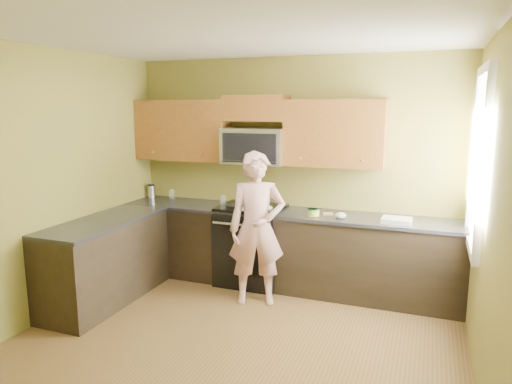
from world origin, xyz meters
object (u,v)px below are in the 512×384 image
at_px(butter_tub, 313,215).
at_px(travel_mug, 152,197).
at_px(microwave, 255,163).
at_px(stove, 251,244).
at_px(woman, 257,229).
at_px(frying_pan, 236,209).

height_order(butter_tub, travel_mug, travel_mug).
xyz_separation_m(microwave, travel_mug, (-1.50, 0.05, -0.53)).
height_order(stove, woman, woman).
bearing_deg(microwave, butter_tub, -15.09).
bearing_deg(butter_tub, woman, -139.32).
distance_m(microwave, travel_mug, 1.59).
height_order(microwave, butter_tub, microwave).
relative_size(microwave, frying_pan, 1.73).
relative_size(stove, travel_mug, 5.33).
bearing_deg(travel_mug, frying_pan, -15.46).
bearing_deg(woman, frying_pan, 118.23).
bearing_deg(travel_mug, microwave, -1.73).
height_order(stove, travel_mug, travel_mug).
bearing_deg(frying_pan, stove, 42.10).
distance_m(stove, frying_pan, 0.53).
xyz_separation_m(woman, butter_tub, (0.51, 0.44, 0.09)).
bearing_deg(frying_pan, butter_tub, -13.55).
distance_m(stove, butter_tub, 0.90).
xyz_separation_m(stove, frying_pan, (-0.10, -0.22, 0.47)).
relative_size(frying_pan, butter_tub, 3.31).
bearing_deg(frying_pan, travel_mug, 142.56).
bearing_deg(microwave, frying_pan, -107.11).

